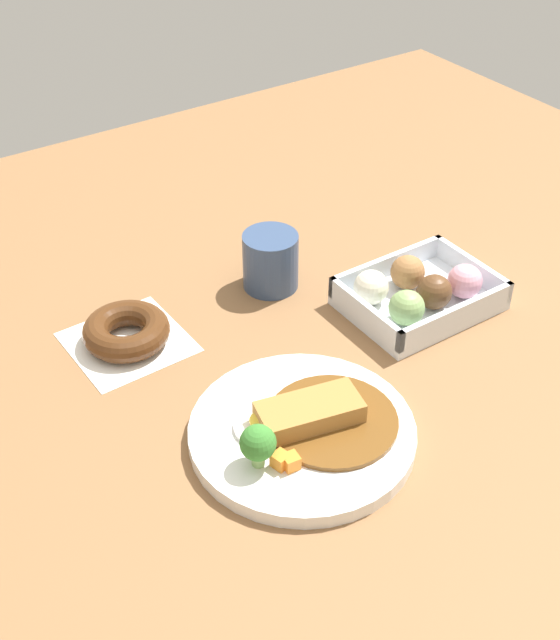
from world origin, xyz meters
TOP-DOWN VIEW (x-y plane):
  - ground_plane at (0.00, 0.00)m, footprint 1.60×1.60m
  - curry_plate at (-0.13, -0.06)m, footprint 0.25×0.25m
  - donut_box at (0.13, 0.06)m, footprint 0.19×0.15m
  - chocolate_ring_donut at (-0.22, 0.20)m, footprint 0.15×0.15m
  - coffee_mug at (-0.00, 0.21)m, footprint 0.08×0.08m

SIDE VIEW (x-z plane):
  - ground_plane at x=0.00m, z-range 0.00..0.00m
  - curry_plate at x=-0.13m, z-range -0.02..0.05m
  - chocolate_ring_donut at x=-0.22m, z-range 0.00..0.04m
  - donut_box at x=0.13m, z-range -0.01..0.05m
  - coffee_mug at x=0.00m, z-range 0.00..0.08m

